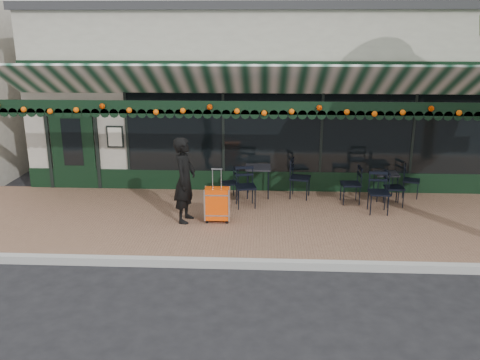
{
  "coord_description": "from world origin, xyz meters",
  "views": [
    {
      "loc": [
        0.02,
        -8.28,
        4.08
      ],
      "look_at": [
        -0.47,
        1.6,
        1.12
      ],
      "focal_mm": 38.0,
      "sensor_mm": 36.0,
      "label": 1
    }
  ],
  "objects_px": {
    "chair_a_extra": "(394,188)",
    "chair_b_left": "(230,183)",
    "chair_a_right": "(411,181)",
    "chair_a_left": "(351,184)",
    "suitcase": "(217,204)",
    "chair_b_right": "(300,178)",
    "cafe_table_a": "(386,175)",
    "chair_b_front": "(246,187)",
    "cafe_table_b": "(258,170)",
    "woman": "(185,180)",
    "chair_a_front": "(379,193)"
  },
  "relations": [
    {
      "from": "cafe_table_b",
      "to": "chair_a_left",
      "type": "relative_size",
      "value": 0.82
    },
    {
      "from": "woman",
      "to": "cafe_table_b",
      "type": "bearing_deg",
      "value": -31.29
    },
    {
      "from": "suitcase",
      "to": "chair_b_right",
      "type": "distance_m",
      "value": 2.51
    },
    {
      "from": "cafe_table_a",
      "to": "chair_b_left",
      "type": "xyz_separation_m",
      "value": [
        -3.72,
        -0.13,
        -0.21
      ]
    },
    {
      "from": "cafe_table_b",
      "to": "chair_a_extra",
      "type": "xyz_separation_m",
      "value": [
        3.14,
        -0.53,
        -0.24
      ]
    },
    {
      "from": "cafe_table_a",
      "to": "chair_b_left",
      "type": "height_order",
      "value": "chair_b_left"
    },
    {
      "from": "woman",
      "to": "cafe_table_a",
      "type": "relative_size",
      "value": 2.75
    },
    {
      "from": "woman",
      "to": "chair_b_left",
      "type": "bearing_deg",
      "value": -19.01
    },
    {
      "from": "chair_a_left",
      "to": "chair_a_front",
      "type": "xyz_separation_m",
      "value": [
        0.51,
        -0.65,
        0.01
      ]
    },
    {
      "from": "chair_a_right",
      "to": "chair_a_left",
      "type": "bearing_deg",
      "value": 126.36
    },
    {
      "from": "chair_b_right",
      "to": "chair_a_extra",
      "type": "bearing_deg",
      "value": -90.19
    },
    {
      "from": "suitcase",
      "to": "cafe_table_a",
      "type": "xyz_separation_m",
      "value": [
        3.87,
        1.68,
        0.2
      ]
    },
    {
      "from": "woman",
      "to": "chair_a_left",
      "type": "xyz_separation_m",
      "value": [
        3.67,
        1.35,
        -0.45
      ]
    },
    {
      "from": "chair_a_right",
      "to": "chair_a_extra",
      "type": "height_order",
      "value": "chair_a_extra"
    },
    {
      "from": "chair_a_front",
      "to": "chair_b_left",
      "type": "xyz_separation_m",
      "value": [
        -3.35,
        0.82,
        -0.08
      ]
    },
    {
      "from": "chair_a_extra",
      "to": "chair_b_front",
      "type": "bearing_deg",
      "value": 90.92
    },
    {
      "from": "chair_b_left",
      "to": "chair_b_right",
      "type": "distance_m",
      "value": 1.7
    },
    {
      "from": "chair_b_right",
      "to": "chair_b_front",
      "type": "distance_m",
      "value": 1.47
    },
    {
      "from": "cafe_table_b",
      "to": "chair_b_right",
      "type": "xyz_separation_m",
      "value": [
        1.01,
        -0.06,
        -0.18
      ]
    },
    {
      "from": "chair_a_left",
      "to": "chair_a_front",
      "type": "bearing_deg",
      "value": 35.43
    },
    {
      "from": "cafe_table_b",
      "to": "chair_a_left",
      "type": "distance_m",
      "value": 2.21
    },
    {
      "from": "cafe_table_b",
      "to": "chair_b_right",
      "type": "relative_size",
      "value": 0.76
    },
    {
      "from": "chair_b_left",
      "to": "chair_a_right",
      "type": "bearing_deg",
      "value": 72.01
    },
    {
      "from": "chair_a_extra",
      "to": "chair_b_left",
      "type": "bearing_deg",
      "value": 82.06
    },
    {
      "from": "chair_b_left",
      "to": "chair_a_front",
      "type": "bearing_deg",
      "value": 53.72
    },
    {
      "from": "cafe_table_a",
      "to": "cafe_table_b",
      "type": "bearing_deg",
      "value": 178.28
    },
    {
      "from": "chair_a_right",
      "to": "chair_b_right",
      "type": "xyz_separation_m",
      "value": [
        -2.69,
        -0.19,
        0.08
      ]
    },
    {
      "from": "chair_b_front",
      "to": "chair_a_left",
      "type": "bearing_deg",
      "value": -1.8
    },
    {
      "from": "woman",
      "to": "suitcase",
      "type": "relative_size",
      "value": 1.56
    },
    {
      "from": "chair_a_right",
      "to": "chair_a_front",
      "type": "height_order",
      "value": "chair_a_front"
    },
    {
      "from": "chair_b_left",
      "to": "chair_b_front",
      "type": "distance_m",
      "value": 0.7
    },
    {
      "from": "suitcase",
      "to": "chair_a_front",
      "type": "distance_m",
      "value": 3.58
    },
    {
      "from": "cafe_table_b",
      "to": "chair_b_left",
      "type": "xyz_separation_m",
      "value": [
        -0.68,
        -0.22,
        -0.28
      ]
    },
    {
      "from": "chair_a_right",
      "to": "chair_a_front",
      "type": "distance_m",
      "value": 1.56
    },
    {
      "from": "woman",
      "to": "chair_a_extra",
      "type": "relative_size",
      "value": 2.15
    },
    {
      "from": "cafe_table_a",
      "to": "chair_a_left",
      "type": "bearing_deg",
      "value": -160.86
    },
    {
      "from": "cafe_table_b",
      "to": "chair_a_front",
      "type": "bearing_deg",
      "value": -21.33
    },
    {
      "from": "chair_a_left",
      "to": "cafe_table_b",
      "type": "bearing_deg",
      "value": -103.02
    },
    {
      "from": "cafe_table_a",
      "to": "chair_a_extra",
      "type": "height_order",
      "value": "chair_a_extra"
    },
    {
      "from": "suitcase",
      "to": "chair_b_front",
      "type": "bearing_deg",
      "value": 59.58
    },
    {
      "from": "cafe_table_a",
      "to": "cafe_table_b",
      "type": "distance_m",
      "value": 3.04
    },
    {
      "from": "chair_b_front",
      "to": "chair_a_right",
      "type": "bearing_deg",
      "value": 1.98
    },
    {
      "from": "cafe_table_a",
      "to": "chair_b_front",
      "type": "xyz_separation_m",
      "value": [
        -3.31,
        -0.69,
        -0.13
      ]
    },
    {
      "from": "cafe_table_a",
      "to": "chair_b_front",
      "type": "relative_size",
      "value": 0.71
    },
    {
      "from": "cafe_table_b",
      "to": "chair_a_front",
      "type": "xyz_separation_m",
      "value": [
        2.67,
        -1.04,
        -0.21
      ]
    },
    {
      "from": "cafe_table_a",
      "to": "chair_a_right",
      "type": "height_order",
      "value": "chair_a_right"
    },
    {
      "from": "chair_a_left",
      "to": "suitcase",
      "type": "bearing_deg",
      "value": -68.02
    },
    {
      "from": "chair_b_right",
      "to": "chair_a_left",
      "type": "bearing_deg",
      "value": -93.74
    },
    {
      "from": "chair_a_left",
      "to": "chair_b_right",
      "type": "height_order",
      "value": "chair_b_right"
    },
    {
      "from": "chair_b_left",
      "to": "chair_a_extra",
      "type": "bearing_deg",
      "value": 62.83
    }
  ]
}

